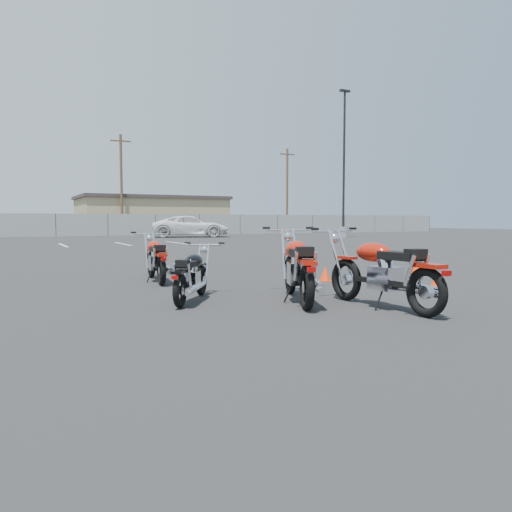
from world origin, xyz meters
name	(u,v)px	position (x,y,z in m)	size (l,w,h in m)	color
ground	(262,299)	(0.00, 0.00, 0.00)	(120.00, 120.00, 0.00)	black
motorcycle_front_red	(156,259)	(-0.89, 3.02, 0.46)	(0.80, 2.08, 1.02)	black
motorcycle_second_black	(192,275)	(-1.09, 0.27, 0.41)	(1.34, 1.68, 0.89)	black
motorcycle_third_red	(384,272)	(1.16, -1.57, 0.53)	(0.91, 2.36, 1.15)	black
motorcycle_rear_red	(299,268)	(0.39, -0.50, 0.53)	(1.36, 2.32, 1.16)	black
training_cone_near	(325,273)	(2.30, 1.52, 0.15)	(0.26, 0.26, 0.31)	#F0350C
training_cone_far	(437,279)	(3.51, -0.37, 0.16)	(0.28, 0.28, 0.33)	#F0350C
training_cone_extra	(416,267)	(4.98, 1.63, 0.17)	(0.29, 0.29, 0.35)	#F0350C
light_pole_east	(343,200)	(18.21, 22.17, 2.75)	(0.80, 0.70, 10.50)	gray
chainlink_fence	(56,225)	(0.00, 35.00, 0.90)	(80.06, 0.06, 1.80)	gray
tan_building_east	(151,215)	(10.00, 44.00, 1.86)	(14.40, 9.40, 3.70)	tan
utility_pole_c	(121,183)	(6.00, 39.00, 4.69)	(1.80, 0.24, 9.00)	#493222
utility_pole_d	(287,189)	(24.00, 40.00, 4.69)	(1.80, 0.24, 9.00)	#493222
parking_line_stripes	(31,246)	(-2.50, 20.00, 0.00)	(15.12, 4.00, 0.01)	silver
white_van	(191,220)	(8.99, 28.84, 1.27)	(6.68, 2.67, 2.54)	silver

